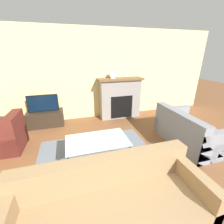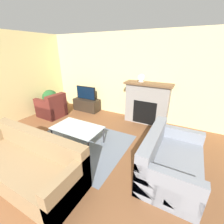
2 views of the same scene
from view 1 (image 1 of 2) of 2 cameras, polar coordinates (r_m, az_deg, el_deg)
wall_back at (r=4.75m, az=-9.50°, el=13.45°), size 8.50×0.06×2.70m
area_rug at (r=3.21m, az=-5.51°, el=-16.99°), size 2.38×1.90×0.00m
fireplace at (r=4.87m, az=2.94°, el=5.65°), size 1.40×0.49×1.27m
tv_stand at (r=4.75m, az=-23.88°, el=-2.30°), size 0.98×0.44×0.45m
tv at (r=4.59m, az=-24.75°, el=3.02°), size 0.80×0.05×0.48m
couch_sectional at (r=2.10m, az=-0.16°, el=-32.94°), size 2.25×0.86×0.82m
couch_loveseat at (r=3.93m, az=27.06°, el=-6.80°), size 0.95×1.50×0.82m
armchair_by_window at (r=4.02m, az=-35.97°, el=-7.90°), size 0.84×0.75×0.82m
coffee_table at (r=2.95m, az=-5.68°, el=-11.14°), size 1.18×0.70×0.45m
mantel_clock at (r=4.65m, az=0.25°, el=14.15°), size 0.21×0.07×0.24m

